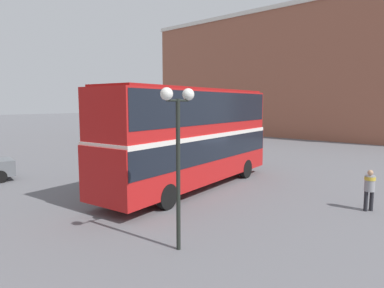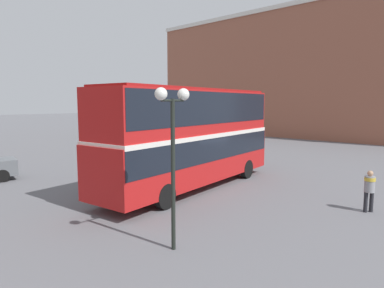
{
  "view_description": "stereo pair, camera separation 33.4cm",
  "coord_description": "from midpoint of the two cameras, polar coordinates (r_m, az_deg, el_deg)",
  "views": [
    {
      "loc": [
        -12.48,
        -10.88,
        4.19
      ],
      "look_at": [
        -0.2,
        0.27,
        2.19
      ],
      "focal_mm": 32.0,
      "sensor_mm": 36.0,
      "label": 1
    },
    {
      "loc": [
        -12.26,
        -11.12,
        4.19
      ],
      "look_at": [
        -0.2,
        0.27,
        2.19
      ],
      "focal_mm": 32.0,
      "sensor_mm": 36.0,
      "label": 2
    }
  ],
  "objects": [
    {
      "name": "parked_car_kerb_far",
      "position": [
        32.6,
        0.6,
        0.79
      ],
      "size": [
        4.83,
        2.55,
        1.46
      ],
      "rotation": [
        0.0,
        0.0,
        2.99
      ],
      "color": "maroon",
      "rests_on": "ground_plane"
    },
    {
      "name": "double_decker_bus",
      "position": [
        16.65,
        -0.57,
        2.02
      ],
      "size": [
        11.51,
        3.98,
        4.87
      ],
      "rotation": [
        0.0,
        0.0,
        0.13
      ],
      "color": "red",
      "rests_on": "ground_plane"
    },
    {
      "name": "building_row_right",
      "position": [
        46.69,
        15.98,
        11.11
      ],
      "size": [
        8.69,
        39.78,
        15.69
      ],
      "color": "#935642",
      "rests_on": "ground_plane"
    },
    {
      "name": "street_lamp_twin_globe",
      "position": [
        9.45,
        -3.36,
        2.47
      ],
      "size": [
        1.19,
        0.35,
        4.6
      ],
      "color": "black",
      "rests_on": "ground_plane"
    },
    {
      "name": "pedestrian_foreground",
      "position": [
        14.93,
        26.92,
        -6.25
      ],
      "size": [
        0.56,
        0.56,
        1.62
      ],
      "rotation": [
        0.0,
        0.0,
        4.06
      ],
      "color": "#232328",
      "rests_on": "ground_plane"
    },
    {
      "name": "ground_plane",
      "position": [
        17.08,
        0.58,
        -7.34
      ],
      "size": [
        240.0,
        240.0,
        0.0
      ],
      "primitive_type": "plane",
      "color": "slate"
    }
  ]
}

